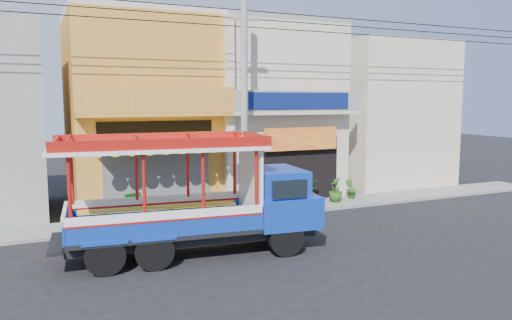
{
  "coord_description": "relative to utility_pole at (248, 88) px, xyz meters",
  "views": [
    {
      "loc": [
        -8.46,
        -14.25,
        4.6
      ],
      "look_at": [
        -0.87,
        2.5,
        2.37
      ],
      "focal_mm": 35.0,
      "sensor_mm": 36.0,
      "label": 1
    }
  ],
  "objects": [
    {
      "name": "ground",
      "position": [
        0.85,
        -3.3,
        -5.03
      ],
      "size": [
        90.0,
        90.0,
        0.0
      ],
      "primitive_type": "plane",
      "color": "black",
      "rests_on": "ground"
    },
    {
      "name": "utility_pole",
      "position": [
        0.0,
        0.0,
        0.0
      ],
      "size": [
        28.0,
        0.26,
        9.0
      ],
      "color": "gray",
      "rests_on": "ground"
    },
    {
      "name": "filler_building_right",
      "position": [
        9.85,
        4.7,
        -1.23
      ],
      "size": [
        6.0,
        6.0,
        7.6
      ],
      "primitive_type": "cube",
      "color": "beige",
      "rests_on": "ground"
    },
    {
      "name": "sidewalk",
      "position": [
        0.85,
        0.7,
        -4.97
      ],
      "size": [
        30.0,
        2.0,
        0.12
      ],
      "primitive_type": "cube",
      "color": "slate",
      "rests_on": "ground"
    },
    {
      "name": "shophouse_left",
      "position": [
        -3.15,
        4.66,
        -0.92
      ],
      "size": [
        6.0,
        7.5,
        8.24
      ],
      "color": "orange",
      "rests_on": "ground"
    },
    {
      "name": "shophouse_right",
      "position": [
        2.85,
        4.66,
        -0.93
      ],
      "size": [
        6.0,
        6.75,
        8.24
      ],
      "color": "beige",
      "rests_on": "ground"
    },
    {
      "name": "green_sign",
      "position": [
        -4.27,
        0.99,
        -4.49
      ],
      "size": [
        0.63,
        0.5,
        1.0
      ],
      "color": "black",
      "rests_on": "sidewalk"
    },
    {
      "name": "party_pilaster",
      "position": [
        -0.15,
        1.55,
        -1.03
      ],
      "size": [
        0.35,
        0.3,
        8.0
      ],
      "primitive_type": "cube",
      "color": "beige",
      "rests_on": "ground"
    },
    {
      "name": "songthaew_truck",
      "position": [
        -2.83,
        -3.69,
        -3.31
      ],
      "size": [
        7.88,
        3.23,
        3.58
      ],
      "color": "black",
      "rests_on": "ground"
    },
    {
      "name": "potted_plant_b",
      "position": [
        5.53,
        1.01,
        -4.47
      ],
      "size": [
        0.61,
        0.57,
        0.88
      ],
      "primitive_type": "imported",
      "rotation": [
        0.0,
        0.0,
        2.68
      ],
      "color": "#275618",
      "rests_on": "sidewalk"
    },
    {
      "name": "potted_plant_a",
      "position": [
        3.3,
        1.06,
        -4.4
      ],
      "size": [
        1.22,
        1.19,
        1.02
      ],
      "primitive_type": "imported",
      "rotation": [
        0.0,
        0.0,
        0.65
      ],
      "color": "#275618",
      "rests_on": "sidewalk"
    },
    {
      "name": "potted_plant_c",
      "position": [
        4.52,
        0.7,
        -4.37
      ],
      "size": [
        0.75,
        0.75,
        1.09
      ],
      "primitive_type": "imported",
      "rotation": [
        0.0,
        0.0,
        4.44
      ],
      "color": "#275618",
      "rests_on": "sidewalk"
    }
  ]
}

